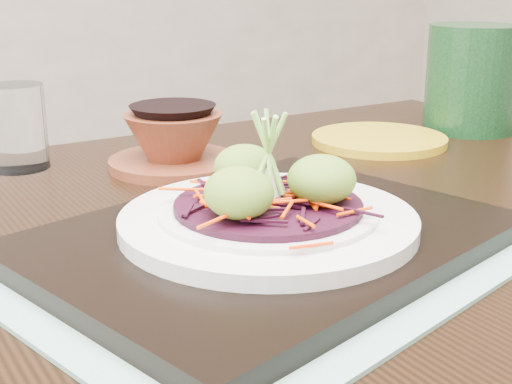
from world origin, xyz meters
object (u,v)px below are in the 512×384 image
water_glass (16,127)px  green_jar (472,79)px  dining_table (225,339)px  terracotta_bowl_set (174,144)px  yellow_plate (379,140)px  serving_tray (268,239)px  white_plate (268,220)px

water_glass → green_jar: green_jar is taller
dining_table → terracotta_bowl_set: 0.26m
dining_table → yellow_plate: bearing=28.9°
dining_table → green_jar: bearing=20.0°
terracotta_bowl_set → yellow_plate: bearing=-4.5°
serving_tray → water_glass: 0.38m
green_jar → serving_tray: bearing=-151.6°
yellow_plate → serving_tray: bearing=-141.1°
dining_table → white_plate: white_plate is taller
green_jar → terracotta_bowl_set: bearing=177.6°
dining_table → serving_tray: serving_tray is taller
dining_table → yellow_plate: 0.40m
serving_tray → yellow_plate: (0.31, 0.25, -0.01)m
serving_tray → water_glass: bearing=92.5°
white_plate → yellow_plate: size_ratio=1.36×
white_plate → terracotta_bowl_set: bearing=83.0°
yellow_plate → green_jar: bearing=1.2°
terracotta_bowl_set → white_plate: bearing=-97.0°
water_glass → dining_table: bearing=-70.7°
yellow_plate → terracotta_bowl_set: bearing=175.5°
yellow_plate → white_plate: bearing=-141.1°
white_plate → terracotta_bowl_set: (0.03, 0.27, 0.00)m
white_plate → green_jar: (0.47, 0.26, 0.04)m
water_glass → terracotta_bowl_set: water_glass is taller
dining_table → serving_tray: 0.12m
dining_table → serving_tray: (0.01, -0.05, 0.11)m
white_plate → yellow_plate: bearing=38.9°
white_plate → yellow_plate: (0.31, 0.25, -0.02)m
water_glass → yellow_plate: 0.45m
terracotta_bowl_set → green_jar: bearing=-2.4°
white_plate → serving_tray: bearing=90.0°
yellow_plate → green_jar: size_ratio=1.20×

